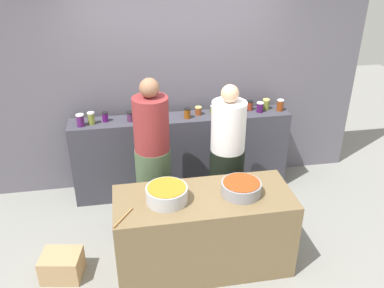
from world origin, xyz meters
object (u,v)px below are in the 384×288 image
Objects in this scene: wooden_spoon at (123,217)px; cook_in_cap at (227,162)px; preserve_jar_2 at (105,117)px; preserve_jar_4 at (145,113)px; preserve_jar_11 at (250,105)px; cooking_pot_center at (241,188)px; preserve_jar_8 at (214,109)px; preserve_jar_10 at (241,107)px; preserve_jar_1 at (91,118)px; cooking_pot_left at (167,194)px; preserve_jar_13 at (266,104)px; preserve_jar_0 at (80,120)px; preserve_jar_12 at (260,107)px; preserve_jar_14 at (280,105)px; preserve_jar_7 at (198,111)px; cook_with_tongs at (153,163)px; bread_crate at (62,265)px; preserve_jar_9 at (233,111)px; preserve_jar_3 at (131,116)px; preserve_jar_5 at (155,113)px; preserve_jar_6 at (187,113)px.

wooden_spoon is 1.50m from cook_in_cap.
preserve_jar_2 is 1.03× the size of preserve_jar_4.
cooking_pot_center is (-0.53, -1.48, -0.22)m from preserve_jar_11.
preserve_jar_8 is 0.70× the size of preserve_jar_10.
preserve_jar_1 is 1.57m from cooking_pot_left.
preserve_jar_13 is at bearing 46.89° from cook_in_cap.
preserve_jar_0 is 1.15× the size of preserve_jar_12.
preserve_jar_14 is at bearing -1.05° from preserve_jar_2.
cook_in_cap is at bearing -74.44° from preserve_jar_7.
cook_with_tongs reaches higher than preserve_jar_7.
wooden_spoon is at bearing -120.80° from preserve_jar_7.
preserve_jar_10 reaches higher than preserve_jar_8.
preserve_jar_2 is 1.53m from cook_in_cap.
preserve_jar_10 is at bearing 2.17° from preserve_jar_0.
preserve_jar_10 is 0.37× the size of bread_crate.
preserve_jar_11 is 0.07× the size of cook_in_cap.
preserve_jar_2 is 1.12m from preserve_jar_7.
cooking_pot_center is at bearing -48.72° from preserve_jar_2.
preserve_jar_11 is (1.32, 0.00, 0.01)m from preserve_jar_4.
preserve_jar_9 is 2.58m from bread_crate.
preserve_jar_12 is 0.08× the size of cook_in_cap.
preserve_jar_1 is 1.32× the size of preserve_jar_4.
preserve_jar_3 is 0.85× the size of preserve_jar_10.
preserve_jar_5 is 1.41m from preserve_jar_13.
preserve_jar_6 is 1.01× the size of preserve_jar_12.
preserve_jar_13 is (2.16, 0.08, -0.01)m from preserve_jar_1.
preserve_jar_3 is 0.31× the size of cooking_pot_left.
cooking_pot_center is at bearing -65.15° from preserve_jar_5.
preserve_jar_1 is 1.05× the size of preserve_jar_10.
preserve_jar_4 is at bearing 167.02° from preserve_jar_5.
cook_with_tongs is at bearing -140.52° from preserve_jar_8.
preserve_jar_0 is 0.38× the size of cooking_pot_left.
preserve_jar_11 is 0.96× the size of preserve_jar_12.
preserve_jar_3 reaches higher than cooking_pot_left.
bread_crate is at bearing -148.09° from preserve_jar_10.
preserve_jar_0 is at bearing -176.29° from preserve_jar_11.
preserve_jar_8 is 2.47m from bread_crate.
preserve_jar_1 reaches higher than bread_crate.
cook_with_tongs is at bearing 94.42° from cooking_pot_left.
preserve_jar_5 is 1.31m from preserve_jar_12.
preserve_jar_9 reaches higher than preserve_jar_5.
preserve_jar_6 is (1.25, 0.01, -0.01)m from preserve_jar_0.
preserve_jar_7 is at bearing 168.65° from preserve_jar_9.
preserve_jar_9 is at bearing 29.09° from cook_with_tongs.
preserve_jar_12 is (0.10, -0.09, 0.00)m from preserve_jar_11.
preserve_jar_3 is (0.57, 0.05, -0.01)m from preserve_jar_0.
preserve_jar_1 is 2.32m from preserve_jar_14.
preserve_jar_13 is (1.03, 0.11, 0.00)m from preserve_jar_6.
preserve_jar_9 is at bearing -176.66° from preserve_jar_14.
cooking_pot_left is at bearing -117.67° from preserve_jar_8.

